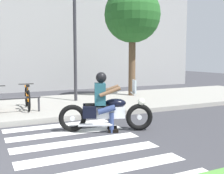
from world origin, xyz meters
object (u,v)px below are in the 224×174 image
(tree_near_rack, at_px, (132,15))
(street_lamp, at_px, (75,34))
(motorcycle, at_px, (107,112))
(bicycle_4, at_px, (27,98))
(rider, at_px, (103,97))

(tree_near_rack, bearing_deg, street_lamp, -171.57)
(motorcycle, xyz_separation_m, bicycle_4, (-1.40, 3.05, 0.04))
(bicycle_4, distance_m, street_lamp, 3.06)
(motorcycle, xyz_separation_m, tree_near_rack, (3.24, 4.44, 3.11))
(motorcycle, xyz_separation_m, rider, (-0.07, 0.03, 0.37))
(rider, bearing_deg, motorcycle, -23.58)
(rider, height_order, tree_near_rack, tree_near_rack)
(motorcycle, distance_m, street_lamp, 4.62)
(rider, relative_size, tree_near_rack, 0.30)
(motorcycle, relative_size, street_lamp, 0.50)
(rider, relative_size, street_lamp, 0.33)
(motorcycle, bearing_deg, tree_near_rack, 53.88)
(rider, xyz_separation_m, street_lamp, (0.61, 4.00, 1.82))
(motorcycle, height_order, rider, rider)
(bicycle_4, distance_m, tree_near_rack, 5.73)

